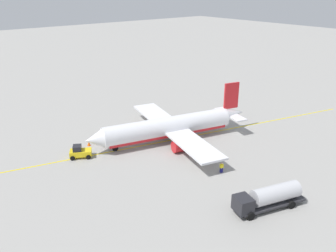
% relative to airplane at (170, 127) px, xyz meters
% --- Properties ---
extents(ground_plane, '(400.00, 400.00, 0.00)m').
position_rel_airplane_xyz_m(ground_plane, '(0.48, -0.12, -2.67)').
color(ground_plane, '#9E9B96').
extents(airplane, '(32.20, 30.16, 9.70)m').
position_rel_airplane_xyz_m(airplane, '(0.00, 0.00, 0.00)').
color(airplane, white).
rests_on(airplane, ground).
extents(fuel_tanker, '(10.51, 5.20, 3.15)m').
position_rel_airplane_xyz_m(fuel_tanker, '(3.80, 24.98, -0.95)').
color(fuel_tanker, '#2D2D33').
rests_on(fuel_tanker, ground).
extents(pushback_tug, '(4.12, 3.68, 2.20)m').
position_rel_airplane_xyz_m(pushback_tug, '(16.43, -4.20, -1.66)').
color(pushback_tug, yellow).
rests_on(pushback_tug, ground).
extents(refueling_worker, '(0.58, 0.46, 1.71)m').
position_rel_airplane_xyz_m(refueling_worker, '(1.54, 14.55, -1.85)').
color(refueling_worker, navy).
rests_on(refueling_worker, ground).
extents(safety_cone_nose, '(0.66, 0.66, 0.73)m').
position_rel_airplane_xyz_m(safety_cone_nose, '(11.31, -7.64, -2.30)').
color(safety_cone_nose, '#F2590F').
rests_on(safety_cone_nose, ground).
extents(safety_cone_wingtip, '(0.67, 0.67, 0.75)m').
position_rel_airplane_xyz_m(safety_cone_wingtip, '(13.10, -7.53, -2.30)').
color(safety_cone_wingtip, '#F2590F').
rests_on(safety_cone_wingtip, ground).
extents(taxi_line_marking, '(83.99, 21.01, 0.01)m').
position_rel_airplane_xyz_m(taxi_line_marking, '(0.48, -0.12, -2.66)').
color(taxi_line_marking, yellow).
rests_on(taxi_line_marking, ground).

